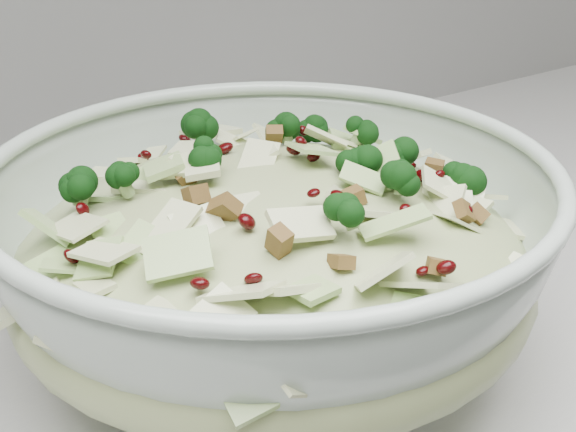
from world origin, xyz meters
name	(u,v)px	position (x,y,z in m)	size (l,w,h in m)	color
mixing_bowl	(272,261)	(-0.44, 1.60, 0.98)	(0.45, 0.45, 0.15)	#A6B7A9
salad	(271,229)	(-0.44, 1.60, 1.00)	(0.47, 0.47, 0.15)	tan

